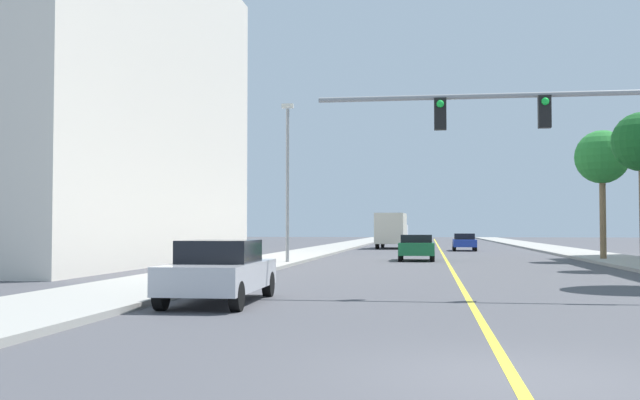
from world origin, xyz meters
TOP-DOWN VIEW (x-y plane):
  - ground at (0.00, 42.00)m, footprint 192.00×192.00m
  - sidewalk_left at (-9.05, 42.00)m, footprint 3.77×168.00m
  - sidewalk_right at (9.05, 42.00)m, footprint 3.77×168.00m
  - lane_marking_center at (0.00, 42.00)m, footprint 0.16×144.00m
  - building_left_near at (-21.70, 27.39)m, footprint 16.91×26.81m
  - traffic_signal_mast at (3.73, 10.78)m, footprint 11.56×0.36m
  - street_lamp at (-7.66, 26.17)m, footprint 0.56×0.28m
  - palm_far at (8.19, 32.13)m, footprint 2.84×2.84m
  - car_green at (-1.61, 31.75)m, footprint 1.94×3.85m
  - car_silver at (-5.85, 7.99)m, footprint 1.96×4.62m
  - car_blue at (1.82, 50.14)m, footprint 1.83×4.16m
  - delivery_truck at (-4.09, 55.84)m, footprint 2.61×7.55m

SIDE VIEW (x-z plane):
  - ground at x=0.00m, z-range 0.00..0.00m
  - lane_marking_center at x=0.00m, z-range 0.00..0.01m
  - sidewalk_left at x=-9.05m, z-range 0.00..0.15m
  - sidewalk_right at x=9.05m, z-range 0.00..0.15m
  - car_blue at x=1.82m, z-range 0.03..1.37m
  - car_green at x=-1.61m, z-range 0.04..1.45m
  - car_silver at x=-5.85m, z-range 0.01..1.49m
  - delivery_truck at x=-4.09m, z-range 0.10..3.13m
  - traffic_signal_mast at x=3.73m, z-range 1.52..7.04m
  - street_lamp at x=-7.66m, z-range 0.57..8.18m
  - palm_far at x=8.19m, z-range 2.06..8.87m
  - building_left_near at x=-21.70m, z-range 0.00..17.05m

